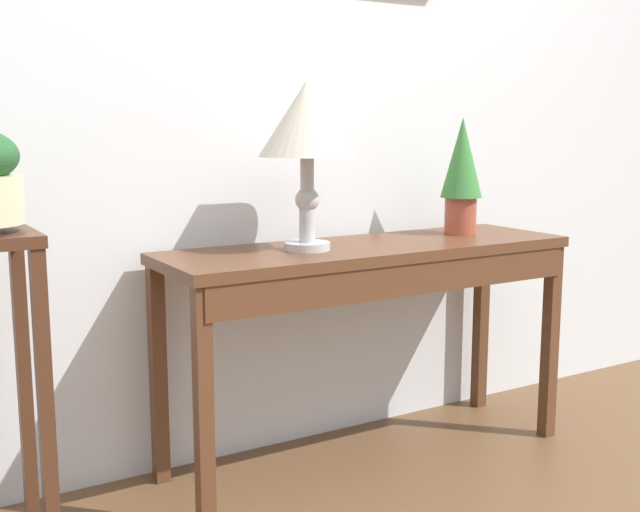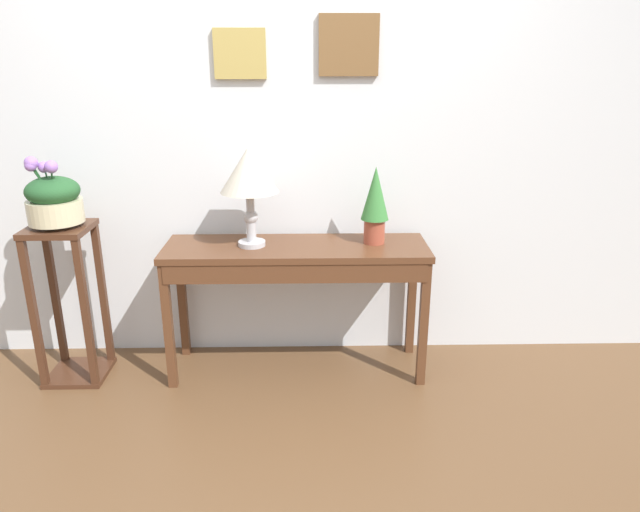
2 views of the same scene
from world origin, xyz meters
The scene contains 7 objects.
ground_plane centered at (0.00, 0.00, 0.00)m, with size 12.00×12.00×0.01m, color brown.
back_wall_with_art centered at (0.00, 1.38, 1.40)m, with size 9.00×0.13×2.80m.
console_table centered at (0.09, 1.06, 0.64)m, with size 1.40×0.43×0.74m.
table_lamp centered at (-0.14, 1.08, 1.12)m, with size 0.30×0.30×0.52m.
potted_plant_on_console centered at (0.51, 1.12, 0.96)m, with size 0.15×0.15×0.41m.
pedestal_stand_left centered at (-1.12, 1.03, 0.43)m, with size 0.31×0.31×0.86m.
planter_bowl_wide centered at (-1.12, 1.02, 1.01)m, with size 0.27×0.27×0.36m.
Camera 2 is at (0.16, -1.84, 1.68)m, focal length 32.61 mm.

